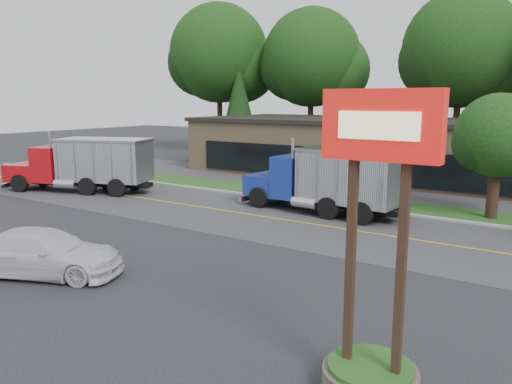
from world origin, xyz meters
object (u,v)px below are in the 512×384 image
bilo_sign (374,296)px  dump_truck_blue (329,179)px  dump_truck_red (86,163)px  rally_car (44,253)px

bilo_sign → dump_truck_blue: 15.91m
bilo_sign → dump_truck_blue: bilo_sign is taller
dump_truck_red → dump_truck_blue: bearing=169.9°
bilo_sign → dump_truck_red: bilo_sign is taller
dump_truck_blue → rally_car: size_ratio=1.68×
dump_truck_blue → rally_car: (-3.89, -13.50, -1.05)m
bilo_sign → dump_truck_red: 25.51m
bilo_sign → rally_car: 11.57m
dump_truck_red → dump_truck_blue: size_ratio=1.10×
dump_truck_red → rally_car: (11.48, -10.62, -1.05)m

